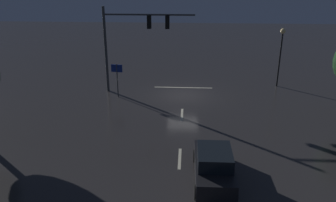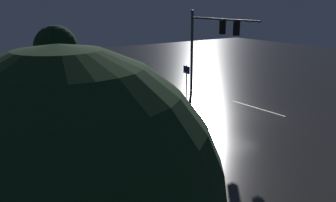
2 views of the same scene
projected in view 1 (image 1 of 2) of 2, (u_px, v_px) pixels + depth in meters
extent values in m
plane|color=#2D2B2B|center=(183.00, 95.00, 28.05)|extent=(80.00, 80.00, 0.00)
cylinder|color=#383A3D|center=(106.00, 50.00, 27.86)|extent=(0.22, 0.22, 6.94)
cylinder|color=#383A3D|center=(149.00, 15.00, 26.64)|extent=(7.13, 0.14, 0.14)
cube|color=black|center=(149.00, 22.00, 26.84)|extent=(0.32, 0.36, 1.00)
sphere|color=red|center=(149.00, 18.00, 26.91)|extent=(0.20, 0.20, 0.20)
sphere|color=black|center=(149.00, 22.00, 27.02)|extent=(0.20, 0.20, 0.20)
sphere|color=black|center=(149.00, 26.00, 27.14)|extent=(0.20, 0.20, 0.20)
cube|color=black|center=(167.00, 22.00, 26.77)|extent=(0.32, 0.36, 1.00)
sphere|color=red|center=(168.00, 18.00, 26.83)|extent=(0.20, 0.20, 0.20)
sphere|color=black|center=(168.00, 22.00, 26.94)|extent=(0.20, 0.20, 0.20)
sphere|color=black|center=(168.00, 26.00, 27.06)|extent=(0.20, 0.20, 0.20)
cube|color=beige|center=(182.00, 115.00, 24.32)|extent=(0.16, 2.20, 0.01)
cube|color=beige|center=(180.00, 158.00, 18.73)|extent=(0.16, 2.20, 0.01)
cube|color=beige|center=(183.00, 88.00, 29.88)|extent=(5.00, 0.16, 0.01)
cube|color=black|center=(214.00, 168.00, 16.70)|extent=(1.82, 4.31, 0.80)
cube|color=black|center=(215.00, 157.00, 16.25)|extent=(1.61, 2.11, 0.68)
cylinder|color=black|center=(195.00, 156.00, 18.33)|extent=(0.22, 0.68, 0.68)
cylinder|color=black|center=(227.00, 157.00, 18.25)|extent=(0.22, 0.68, 0.68)
cylinder|color=black|center=(197.00, 192.00, 15.35)|extent=(0.22, 0.68, 0.68)
cylinder|color=black|center=(235.00, 194.00, 15.27)|extent=(0.22, 0.68, 0.68)
sphere|color=#F9EFC6|center=(199.00, 146.00, 18.69)|extent=(0.20, 0.20, 0.20)
sphere|color=#F9EFC6|center=(223.00, 146.00, 18.62)|extent=(0.20, 0.20, 0.20)
cylinder|color=black|center=(279.00, 60.00, 29.43)|extent=(0.14, 0.14, 4.63)
sphere|color=#F9D88C|center=(283.00, 31.00, 28.53)|extent=(0.44, 0.44, 0.44)
cylinder|color=#383A3D|center=(117.00, 81.00, 27.27)|extent=(0.09, 0.09, 2.72)
cube|color=navy|center=(117.00, 68.00, 26.91)|extent=(0.90, 0.18, 0.60)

